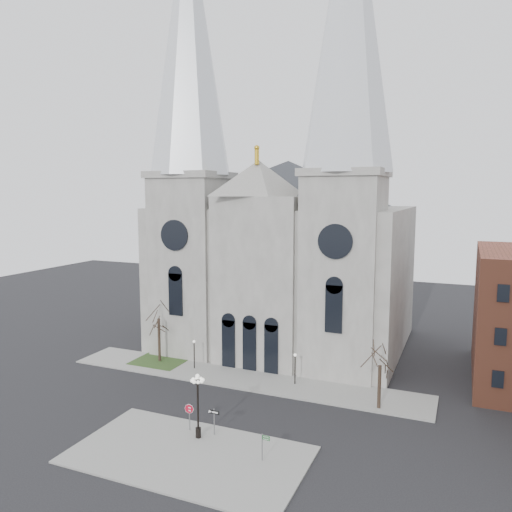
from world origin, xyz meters
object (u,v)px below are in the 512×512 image
at_px(stop_sign, 189,411).
at_px(one_way_sign, 214,417).
at_px(street_name_sign, 263,445).
at_px(globe_lamp, 198,398).

distance_m(stop_sign, one_way_sign, 2.28).
height_order(one_way_sign, street_name_sign, one_way_sign).
relative_size(stop_sign, one_way_sign, 1.03).
relative_size(globe_lamp, one_way_sign, 2.42).
bearing_deg(stop_sign, globe_lamp, -17.49).
height_order(stop_sign, street_name_sign, stop_sign).
distance_m(globe_lamp, street_name_sign, 6.67).
distance_m(one_way_sign, street_name_sign, 5.64).
relative_size(stop_sign, globe_lamp, 0.43).
xyz_separation_m(globe_lamp, one_way_sign, (0.98, 0.92, -1.87)).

